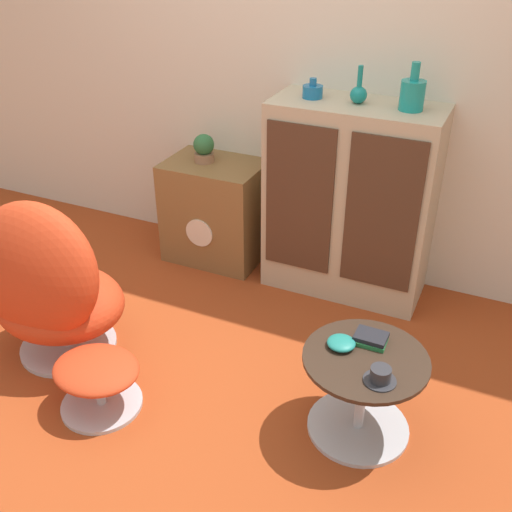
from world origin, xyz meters
name	(u,v)px	position (x,y,z in m)	size (l,w,h in m)	color
ground_plane	(189,377)	(0.00, 0.00, 0.00)	(12.00, 12.00, 0.00)	#9E3D19
wall_back	(298,51)	(0.00, 1.36, 1.30)	(6.40, 0.06, 2.60)	beige
sideboard	(350,201)	(0.44, 1.12, 0.56)	(0.92, 0.43, 1.12)	tan
tv_console	(216,211)	(-0.43, 1.11, 0.32)	(0.60, 0.44, 0.65)	brown
egg_chair	(49,288)	(-0.69, -0.12, 0.41)	(0.72, 0.67, 0.90)	#B7B7BC
ottoman	(97,376)	(-0.27, -0.33, 0.18)	(0.40, 0.37, 0.26)	#B7B7BC
coffee_table	(362,391)	(0.85, 0.03, 0.22)	(0.53, 0.53, 0.41)	#B7B7BC
vase_leftmost	(313,91)	(0.18, 1.12, 1.15)	(0.11, 0.11, 0.10)	#196699
vase_inner_left	(359,93)	(0.43, 1.12, 1.17)	(0.09, 0.09, 0.19)	#147A75
vase_inner_right	(412,94)	(0.70, 1.12, 1.20)	(0.12, 0.12, 0.24)	teal
potted_plant	(204,148)	(-0.49, 1.11, 0.73)	(0.13, 0.13, 0.17)	#996B4C
teacup	(380,376)	(0.94, -0.09, 0.44)	(0.13, 0.13, 0.06)	#2D2D33
book_stack	(371,338)	(0.84, 0.13, 0.43)	(0.14, 0.11, 0.04)	#237038
bowl	(341,343)	(0.73, 0.05, 0.43)	(0.12, 0.12, 0.04)	#1E7A70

